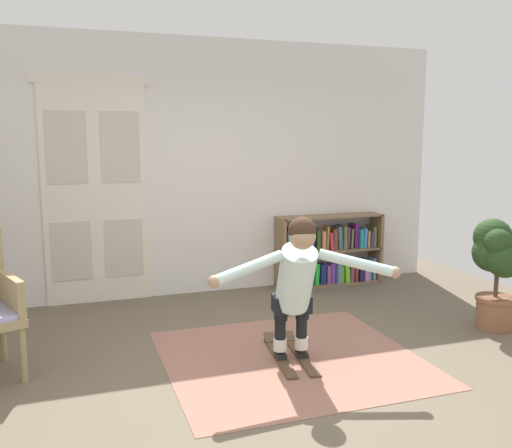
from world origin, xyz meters
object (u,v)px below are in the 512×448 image
(person_skier, at_px, (297,277))
(skis_pair, at_px, (290,354))
(potted_plant, at_px, (496,262))
(bookshelf, at_px, (329,254))

(person_skier, bearing_deg, skis_pair, 82.52)
(potted_plant, xyz_separation_m, person_skier, (-2.09, -0.19, 0.07))
(bookshelf, xyz_separation_m, potted_plant, (0.72, -1.99, 0.27))
(potted_plant, height_order, person_skier, person_skier)
(bookshelf, relative_size, skis_pair, 1.52)
(skis_pair, xyz_separation_m, person_skier, (-0.02, -0.19, 0.70))
(potted_plant, bearing_deg, bookshelf, 109.90)
(person_skier, bearing_deg, potted_plant, 5.10)
(bookshelf, distance_m, potted_plant, 2.14)
(potted_plant, xyz_separation_m, skis_pair, (-2.06, 0.00, -0.63))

